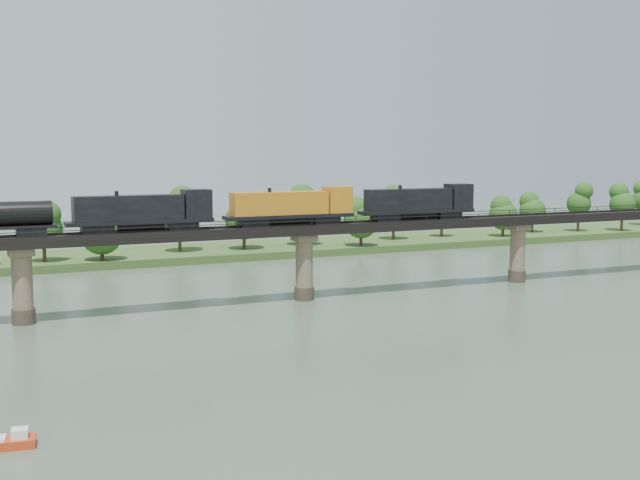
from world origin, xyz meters
name	(u,v)px	position (x,y,z in m)	size (l,w,h in m)	color
ground	(407,343)	(0.00, 0.00, 0.00)	(400.00, 400.00, 0.00)	#3D4E3D
far_bank	(200,253)	(0.00, 85.00, 0.80)	(300.00, 24.00, 1.60)	#304E1F
bridge	(304,264)	(0.00, 30.00, 5.46)	(236.00, 30.00, 11.50)	#473A2D
bridge_superstructure	(304,222)	(0.00, 30.00, 11.79)	(220.00, 4.90, 0.75)	black
far_treeline	(167,218)	(-8.21, 80.52, 8.83)	(289.06, 17.54, 13.60)	#382619
freight_train	(244,208)	(-9.54, 30.00, 14.16)	(81.02, 3.16, 5.58)	black
motorboat	(1,442)	(-45.39, -15.96, 0.49)	(5.32, 2.57, 1.43)	red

